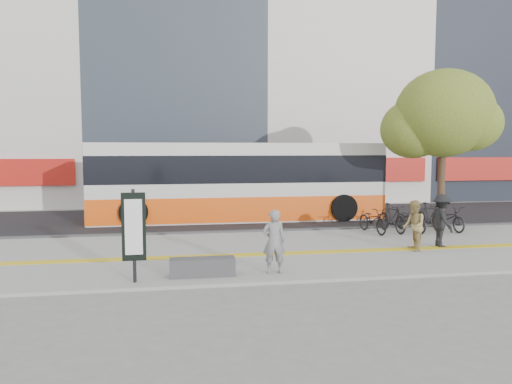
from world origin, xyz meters
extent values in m
plane|color=slate|center=(0.00, 0.00, 0.00)|extent=(120.00, 120.00, 0.00)
cube|color=gray|center=(0.00, 1.50, 0.04)|extent=(40.00, 7.00, 0.08)
cube|color=gold|center=(0.00, 1.00, 0.09)|extent=(40.00, 0.45, 0.01)
cube|color=black|center=(0.00, 9.00, 0.03)|extent=(40.00, 8.00, 0.06)
cube|color=#343437|center=(0.00, 5.00, 0.07)|extent=(40.00, 0.25, 0.14)
cube|color=red|center=(2.00, 14.05, 2.00)|extent=(19.00, 0.50, 1.40)
cube|color=beige|center=(20.00, 20.00, 13.00)|extent=(16.00, 12.00, 26.00)
cube|color=#343437|center=(-2.60, -1.20, 0.30)|extent=(1.60, 0.45, 0.45)
cylinder|color=black|center=(-4.20, -1.50, 1.18)|extent=(0.08, 0.08, 2.20)
cube|color=black|center=(-4.20, -1.50, 1.40)|extent=(0.55, 0.08, 1.60)
cube|color=white|center=(-4.20, -1.55, 1.40)|extent=(0.40, 0.02, 1.30)
cylinder|color=#3B281B|center=(7.20, 4.70, 1.68)|extent=(0.28, 0.28, 3.20)
ellipsoid|color=#446923|center=(7.20, 4.70, 4.60)|extent=(3.80, 3.80, 3.42)
ellipsoid|color=#446923|center=(6.20, 5.20, 4.00)|extent=(2.60, 2.60, 2.34)
ellipsoid|color=#446923|center=(8.10, 4.30, 4.20)|extent=(2.40, 2.40, 2.16)
ellipsoid|color=#446923|center=(7.50, 5.50, 5.40)|extent=(2.20, 2.20, 1.98)
cube|color=silver|center=(-0.42, 8.50, 1.76)|extent=(12.77, 2.66, 3.40)
cube|color=#EF530F|center=(-0.42, 8.50, 0.65)|extent=(12.79, 2.68, 1.06)
cube|color=black|center=(-0.42, 8.50, 2.35)|extent=(12.79, 2.68, 1.17)
cylinder|color=black|center=(-4.89, 7.17, 0.65)|extent=(1.17, 0.37, 1.17)
cylinder|color=black|center=(-4.89, 9.83, 0.65)|extent=(1.17, 0.37, 1.17)
cylinder|color=black|center=(4.05, 7.17, 0.65)|extent=(1.17, 0.37, 1.17)
cylinder|color=black|center=(4.05, 9.83, 0.65)|extent=(1.17, 0.37, 1.17)
imported|color=black|center=(4.05, 4.00, 0.57)|extent=(0.90, 1.92, 0.97)
imported|color=black|center=(4.82, 4.00, 0.62)|extent=(0.75, 1.85, 1.08)
imported|color=black|center=(5.59, 4.00, 0.57)|extent=(0.90, 1.92, 0.97)
imported|color=black|center=(6.35, 4.00, 0.62)|extent=(0.75, 1.85, 1.08)
imported|color=black|center=(7.12, 4.00, 0.57)|extent=(0.90, 1.92, 0.97)
imported|color=black|center=(-0.80, -1.19, 0.89)|extent=(0.60, 0.40, 1.62)
imported|color=#9E884E|center=(4.00, 0.75, 0.86)|extent=(0.72, 0.86, 1.56)
imported|color=black|center=(5.18, 1.17, 0.93)|extent=(0.65, 1.11, 1.69)
camera|label=1|loc=(-3.27, -13.04, 3.20)|focal=34.21mm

